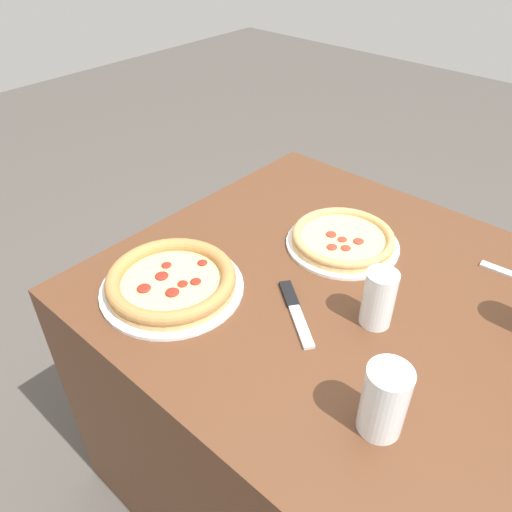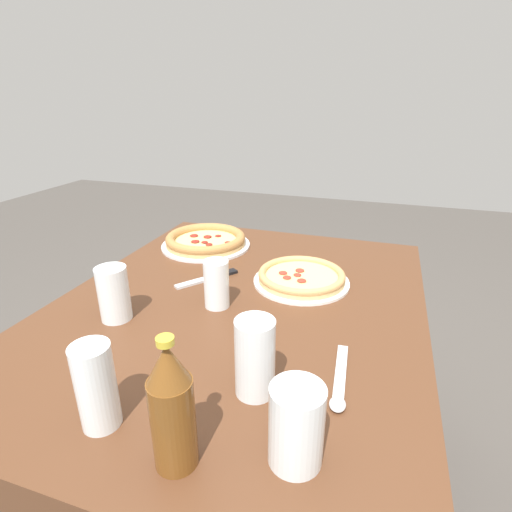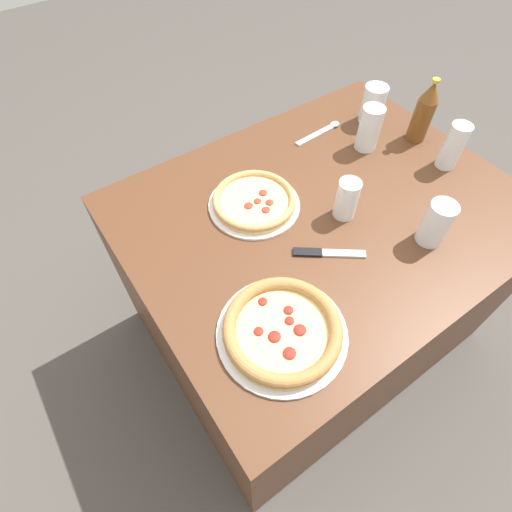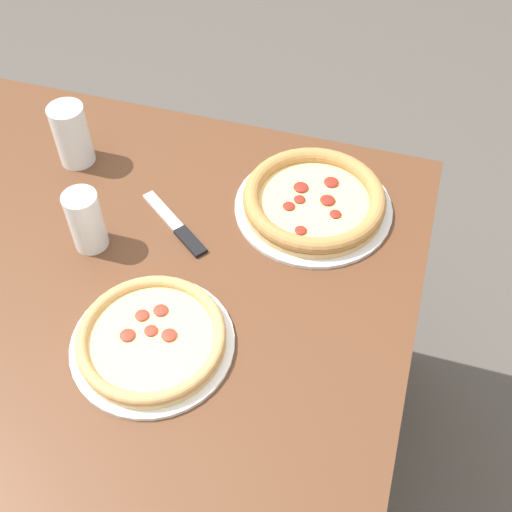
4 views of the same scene
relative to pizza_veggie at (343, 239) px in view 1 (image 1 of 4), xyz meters
name	(u,v)px [view 1 (image 1 of 4)]	position (x,y,z in m)	size (l,w,h in m)	color
ground_plane	(338,484)	(0.16, -0.13, -0.73)	(8.00, 8.00, 0.00)	#4C4742
table	(353,410)	(0.16, -0.13, -0.38)	(1.14, 0.91, 0.72)	#56331E
pizza_veggie	(343,239)	(0.00, 0.00, 0.00)	(0.27, 0.27, 0.04)	white
pizza_pepperoni	(171,282)	(-0.18, -0.37, 0.00)	(0.30, 0.30, 0.04)	silver
glass_mango_juice	(384,403)	(0.32, -0.37, 0.04)	(0.07, 0.07, 0.13)	white
glass_lemonade	(378,301)	(0.19, -0.17, 0.04)	(0.06, 0.06, 0.12)	white
knife	(295,310)	(0.06, -0.25, -0.01)	(0.17, 0.13, 0.01)	black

